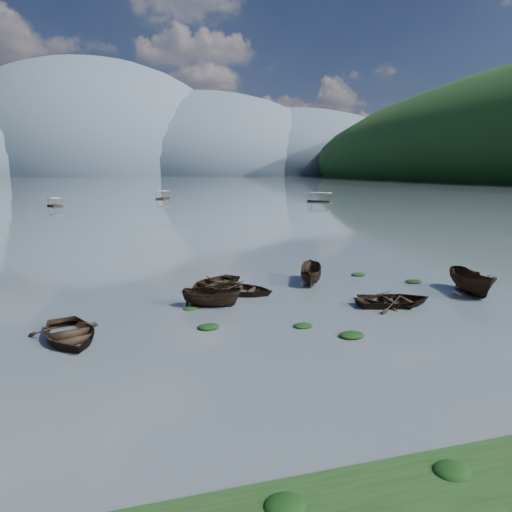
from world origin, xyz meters
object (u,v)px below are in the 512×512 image
object	(u,v)px
rowboat_3	(384,303)
pontoon_centre	(163,199)
pontoon_left	(55,206)
rowboat_0	(70,340)

from	to	relation	value
rowboat_3	pontoon_centre	world-z (taller)	pontoon_centre
pontoon_left	rowboat_3	bearing A→B (deg)	-95.03
rowboat_3	pontoon_left	xyz separation A→B (m)	(-32.83, 94.55, 0.00)
pontoon_left	pontoon_centre	xyz separation A→B (m)	(27.51, 22.68, 0.00)
rowboat_0	pontoon_centre	xyz separation A→B (m)	(13.75, 118.68, 0.00)
pontoon_left	pontoon_centre	bearing A→B (deg)	15.33
pontoon_left	pontoon_centre	distance (m)	35.65
pontoon_left	pontoon_centre	world-z (taller)	pontoon_centre
rowboat_3	pontoon_left	bearing A→B (deg)	-109.00
rowboat_0	pontoon_left	distance (m)	96.98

